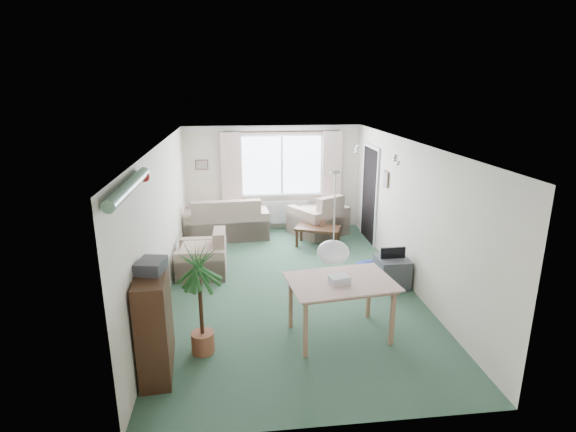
{
  "coord_description": "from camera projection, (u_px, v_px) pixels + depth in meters",
  "views": [
    {
      "loc": [
        -0.84,
        -6.88,
        3.27
      ],
      "look_at": [
        0.0,
        0.3,
        1.15
      ],
      "focal_mm": 28.0,
      "sensor_mm": 36.0,
      "label": 1
    }
  ],
  "objects": [
    {
      "name": "ground",
      "position": [
        290.0,
        286.0,
        7.57
      ],
      "size": [
        6.5,
        6.5,
        0.0
      ],
      "primitive_type": "plane",
      "color": "#2F4E3B"
    },
    {
      "name": "window",
      "position": [
        282.0,
        165.0,
        10.25
      ],
      "size": [
        1.8,
        0.03,
        1.3
      ],
      "primitive_type": "cube",
      "color": "white"
    },
    {
      "name": "curtain_rod",
      "position": [
        282.0,
        132.0,
        9.95
      ],
      "size": [
        2.6,
        0.03,
        0.03
      ],
      "primitive_type": "cube",
      "color": "black"
    },
    {
      "name": "curtain_left",
      "position": [
        231.0,
        177.0,
        10.09
      ],
      "size": [
        0.45,
        0.08,
        2.0
      ],
      "primitive_type": "cube",
      "color": "beige"
    },
    {
      "name": "curtain_right",
      "position": [
        332.0,
        175.0,
        10.34
      ],
      "size": [
        0.45,
        0.08,
        2.0
      ],
      "primitive_type": "cube",
      "color": "beige"
    },
    {
      "name": "radiator",
      "position": [
        282.0,
        212.0,
        10.52
      ],
      "size": [
        1.2,
        0.1,
        0.55
      ],
      "primitive_type": "cube",
      "color": "white"
    },
    {
      "name": "doorway",
      "position": [
        370.0,
        195.0,
        9.6
      ],
      "size": [
        0.03,
        0.95,
        2.0
      ],
      "primitive_type": "cube",
      "color": "black"
    },
    {
      "name": "pendant_lamp",
      "position": [
        333.0,
        252.0,
        4.98
      ],
      "size": [
        0.36,
        0.36,
        0.36
      ],
      "primitive_type": "sphere",
      "color": "white"
    },
    {
      "name": "tinsel_garland",
      "position": [
        129.0,
        187.0,
        4.52
      ],
      "size": [
        1.6,
        1.6,
        0.12
      ],
      "primitive_type": "cylinder",
      "color": "#196626"
    },
    {
      "name": "bauble_cluster_a",
      "position": [
        357.0,
        146.0,
        7.95
      ],
      "size": [
        0.2,
        0.2,
        0.2
      ],
      "primitive_type": "sphere",
      "color": "silver"
    },
    {
      "name": "bauble_cluster_b",
      "position": [
        397.0,
        156.0,
        6.84
      ],
      "size": [
        0.2,
        0.2,
        0.2
      ],
      "primitive_type": "sphere",
      "color": "silver"
    },
    {
      "name": "wall_picture_back",
      "position": [
        202.0,
        165.0,
        10.03
      ],
      "size": [
        0.28,
        0.03,
        0.22
      ],
      "primitive_type": "cube",
      "color": "brown"
    },
    {
      "name": "wall_picture_right",
      "position": [
        386.0,
        179.0,
        8.5
      ],
      "size": [
        0.03,
        0.24,
        0.3
      ],
      "primitive_type": "cube",
      "color": "brown"
    },
    {
      "name": "sofa",
      "position": [
        226.0,
        217.0,
        9.94
      ],
      "size": [
        1.89,
        1.09,
        0.91
      ],
      "primitive_type": "cube",
      "rotation": [
        0.0,
        0.0,
        3.21
      ],
      "color": "beige",
      "rests_on": "ground"
    },
    {
      "name": "armchair_corner",
      "position": [
        318.0,
        214.0,
        10.14
      ],
      "size": [
        1.41,
        1.39,
        0.94
      ],
      "primitive_type": "cube",
      "rotation": [
        0.0,
        0.0,
        3.68
      ],
      "color": "#BAAA8C",
      "rests_on": "ground"
    },
    {
      "name": "armchair_left",
      "position": [
        202.0,
        252.0,
        7.98
      ],
      "size": [
        0.86,
        0.91,
        0.8
      ],
      "primitive_type": "cube",
      "rotation": [
        0.0,
        0.0,
        -1.59
      ],
      "color": "#B4AE88",
      "rests_on": "ground"
    },
    {
      "name": "coffee_table",
      "position": [
        318.0,
        236.0,
        9.43
      ],
      "size": [
        1.03,
        0.81,
        0.41
      ],
      "primitive_type": "cube",
      "rotation": [
        0.0,
        0.0,
        -0.38
      ],
      "color": "black",
      "rests_on": "ground"
    },
    {
      "name": "photo_frame",
      "position": [
        322.0,
        223.0,
        9.4
      ],
      "size": [
        0.12,
        0.03,
        0.16
      ],
      "primitive_type": "cube",
      "rotation": [
        0.0,
        0.0,
        0.05
      ],
      "color": "brown",
      "rests_on": "coffee_table"
    },
    {
      "name": "bookshelf",
      "position": [
        155.0,
        321.0,
        5.22
      ],
      "size": [
        0.42,
        1.04,
        1.24
      ],
      "primitive_type": "cube",
      "rotation": [
        0.0,
        0.0,
        0.08
      ],
      "color": "black",
      "rests_on": "ground"
    },
    {
      "name": "hifi_box",
      "position": [
        151.0,
        266.0,
        5.03
      ],
      "size": [
        0.34,
        0.39,
        0.14
      ],
      "primitive_type": "cube",
      "rotation": [
        0.0,
        0.0,
        -0.18
      ],
      "color": "#39393E",
      "rests_on": "bookshelf"
    },
    {
      "name": "houseplant",
      "position": [
        200.0,
        300.0,
        5.51
      ],
      "size": [
        0.74,
        0.74,
        1.45
      ],
      "primitive_type": "cylinder",
      "rotation": [
        0.0,
        0.0,
        0.21
      ],
      "color": "#265A1F",
      "rests_on": "ground"
    },
    {
      "name": "dining_table",
      "position": [
        340.0,
        309.0,
        5.97
      ],
      "size": [
        1.36,
        0.99,
        0.79
      ],
      "primitive_type": "cube",
      "rotation": [
        0.0,
        0.0,
        0.13
      ],
      "color": "tan",
      "rests_on": "ground"
    },
    {
      "name": "gift_box",
      "position": [
        339.0,
        280.0,
        5.77
      ],
      "size": [
        0.28,
        0.23,
        0.12
      ],
      "primitive_type": "cube",
      "rotation": [
        0.0,
        0.0,
        0.23
      ],
      "color": "silver",
      "rests_on": "dining_table"
    },
    {
      "name": "tv_cube",
      "position": [
        392.0,
        272.0,
        7.53
      ],
      "size": [
        0.51,
        0.55,
        0.5
      ],
      "primitive_type": "cube",
      "rotation": [
        0.0,
        0.0,
        0.02
      ],
      "color": "#303135",
      "rests_on": "ground"
    },
    {
      "name": "pet_bed",
      "position": [
        373.0,
        270.0,
        8.08
      ],
      "size": [
        0.8,
        0.8,
        0.13
      ],
      "primitive_type": "cylinder",
      "rotation": [
        0.0,
        0.0,
        -0.28
      ],
      "color": "#224D9F",
      "rests_on": "ground"
    }
  ]
}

